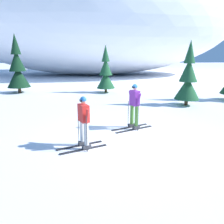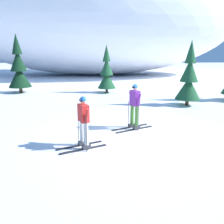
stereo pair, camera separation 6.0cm
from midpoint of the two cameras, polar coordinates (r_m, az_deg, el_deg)
The scene contains 7 objects.
ground_plane at distance 8.60m, azimuth 3.85°, elevation -6.18°, with size 120.00×120.00×0.00m, color white.
skier_purple_jacket at distance 9.30m, azimuth 5.36°, elevation 1.60°, with size 1.73×1.17×1.83m.
skier_red_jacket at distance 7.45m, azimuth -7.27°, elevation -2.25°, with size 1.64×1.10×1.71m.
pine_tree_far_left at distance 19.00m, azimuth -22.45°, elevation 9.91°, with size 1.69×1.69×4.39m.
pine_tree_center_left at distance 17.68m, azimuth -1.67°, elevation 9.62°, with size 1.38×1.38×3.59m.
pine_tree_center_right at distance 14.04m, azimuth 18.21°, elevation 7.82°, with size 1.44×1.44×3.72m.
snow_ridge_background at distance 32.68m, azimuth -4.88°, elevation 22.69°, with size 38.11×19.27×15.27m, color white.
Camera 1 is at (-1.00, -7.98, 3.06)m, focal length 36.91 mm.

